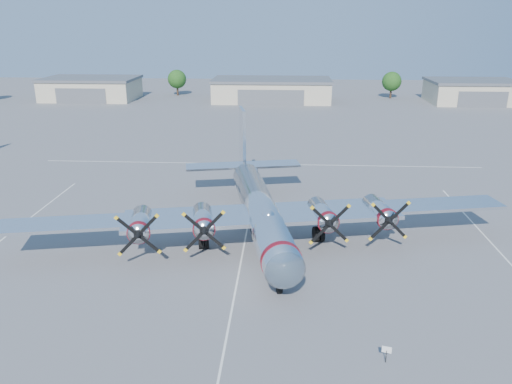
# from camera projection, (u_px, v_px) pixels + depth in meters

# --- Properties ---
(ground) EXTENTS (260.00, 260.00, 0.00)m
(ground) POSITION_uv_depth(u_px,v_px,m) (245.00, 239.00, 45.23)
(ground) COLOR #5A5A5C
(ground) RESTS_ON ground
(parking_lines) EXTENTS (60.00, 50.08, 0.01)m
(parking_lines) POSITION_uv_depth(u_px,v_px,m) (244.00, 247.00, 43.58)
(parking_lines) COLOR silver
(parking_lines) RESTS_ON ground
(hangar_west) EXTENTS (22.60, 14.60, 5.40)m
(hangar_west) POSITION_uv_depth(u_px,v_px,m) (91.00, 88.00, 124.18)
(hangar_west) COLOR #B9AC93
(hangar_west) RESTS_ON ground
(hangar_center) EXTENTS (28.60, 14.60, 5.40)m
(hangar_center) POSITION_uv_depth(u_px,v_px,m) (272.00, 90.00, 121.68)
(hangar_center) COLOR #B9AC93
(hangar_center) RESTS_ON ground
(hangar_east) EXTENTS (20.60, 14.60, 5.40)m
(hangar_east) POSITION_uv_depth(u_px,v_px,m) (472.00, 91.00, 119.02)
(hangar_east) COLOR #B9AC93
(hangar_east) RESTS_ON ground
(tree_west) EXTENTS (4.80, 4.80, 6.64)m
(tree_west) POSITION_uv_depth(u_px,v_px,m) (177.00, 79.00, 130.16)
(tree_west) COLOR #382619
(tree_west) RESTS_ON ground
(tree_east) EXTENTS (4.80, 4.80, 6.64)m
(tree_east) POSITION_uv_depth(u_px,v_px,m) (392.00, 81.00, 125.22)
(tree_east) COLOR #382619
(tree_east) RESTS_ON ground
(main_bomber_b29) EXTENTS (48.61, 37.82, 9.64)m
(main_bomber_b29) POSITION_uv_depth(u_px,v_px,m) (259.00, 236.00, 45.93)
(main_bomber_b29) COLOR white
(main_bomber_b29) RESTS_ON ground
(info_placard) EXTENTS (0.55, 0.18, 1.06)m
(info_placard) POSITION_uv_depth(u_px,v_px,m) (387.00, 351.00, 28.73)
(info_placard) COLOR black
(info_placard) RESTS_ON ground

